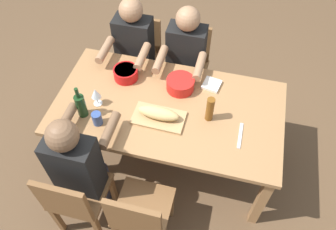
{
  "coord_description": "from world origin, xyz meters",
  "views": [
    {
      "loc": [
        0.42,
        -1.64,
        2.78
      ],
      "look_at": [
        0.0,
        0.0,
        0.63
      ],
      "focal_mm": 35.75,
      "sensor_mm": 36.0,
      "label": 1
    }
  ],
  "objects_px": {
    "diner_far_center": "(185,58)",
    "chair_far_left": "(140,54)",
    "wine_glass": "(96,94)",
    "serving_bowl_fruit": "(126,73)",
    "cutting_board": "(159,118)",
    "wine_bottle": "(81,105)",
    "napkin_stack": "(212,84)",
    "dining_table": "(168,113)",
    "chair_near_left": "(75,199)",
    "chair_near_center": "(140,215)",
    "diner_near_left": "(79,163)",
    "bread_loaf": "(159,113)",
    "serving_bowl_salad": "(180,84)",
    "chair_far_center": "(188,62)",
    "diner_far_left": "(133,49)",
    "cup_near_left": "(97,119)",
    "beer_bottle": "(210,109)"
  },
  "relations": [
    {
      "from": "diner_far_left",
      "to": "serving_bowl_salad",
      "type": "relative_size",
      "value": 5.25
    },
    {
      "from": "chair_near_center",
      "to": "cup_near_left",
      "type": "distance_m",
      "value": 0.77
    },
    {
      "from": "chair_far_center",
      "to": "cutting_board",
      "type": "bearing_deg",
      "value": -92.37
    },
    {
      "from": "diner_far_center",
      "to": "napkin_stack",
      "type": "xyz_separation_m",
      "value": [
        0.3,
        -0.32,
        0.05
      ]
    },
    {
      "from": "chair_near_center",
      "to": "chair_far_left",
      "type": "relative_size",
      "value": 1.0
    },
    {
      "from": "chair_far_left",
      "to": "napkin_stack",
      "type": "bearing_deg",
      "value": -32.36
    },
    {
      "from": "chair_far_left",
      "to": "wine_glass",
      "type": "height_order",
      "value": "wine_glass"
    },
    {
      "from": "chair_far_left",
      "to": "wine_glass",
      "type": "distance_m",
      "value": 0.99
    },
    {
      "from": "chair_near_left",
      "to": "wine_bottle",
      "type": "distance_m",
      "value": 0.69
    },
    {
      "from": "wine_glass",
      "to": "diner_far_center",
      "type": "bearing_deg",
      "value": 53.39
    },
    {
      "from": "diner_far_center",
      "to": "serving_bowl_fruit",
      "type": "xyz_separation_m",
      "value": [
        -0.42,
        -0.41,
        0.1
      ]
    },
    {
      "from": "chair_far_left",
      "to": "serving_bowl_salad",
      "type": "height_order",
      "value": "chair_far_left"
    },
    {
      "from": "bread_loaf",
      "to": "diner_far_center",
      "type": "bearing_deg",
      "value": 87.06
    },
    {
      "from": "wine_bottle",
      "to": "bread_loaf",
      "type": "bearing_deg",
      "value": 10.1
    },
    {
      "from": "chair_far_left",
      "to": "napkin_stack",
      "type": "xyz_separation_m",
      "value": [
        0.79,
        -0.5,
        0.27
      ]
    },
    {
      "from": "chair_near_center",
      "to": "serving_bowl_fruit",
      "type": "distance_m",
      "value": 1.16
    },
    {
      "from": "chair_far_left",
      "to": "serving_bowl_salad",
      "type": "distance_m",
      "value": 0.87
    },
    {
      "from": "napkin_stack",
      "to": "wine_bottle",
      "type": "bearing_deg",
      "value": -149.07
    },
    {
      "from": "dining_table",
      "to": "chair_far_left",
      "type": "xyz_separation_m",
      "value": [
        -0.5,
        0.81,
        -0.18
      ]
    },
    {
      "from": "wine_glass",
      "to": "chair_far_left",
      "type": "bearing_deg",
      "value": 86.89
    },
    {
      "from": "dining_table",
      "to": "wine_bottle",
      "type": "xyz_separation_m",
      "value": [
        -0.62,
        -0.24,
        0.19
      ]
    },
    {
      "from": "chair_near_left",
      "to": "serving_bowl_salad",
      "type": "relative_size",
      "value": 3.72
    },
    {
      "from": "beer_bottle",
      "to": "wine_glass",
      "type": "height_order",
      "value": "beer_bottle"
    },
    {
      "from": "dining_table",
      "to": "cutting_board",
      "type": "relative_size",
      "value": 4.53
    },
    {
      "from": "serving_bowl_salad",
      "to": "napkin_stack",
      "type": "bearing_deg",
      "value": 21.38
    },
    {
      "from": "chair_far_center",
      "to": "cup_near_left",
      "type": "bearing_deg",
      "value": -113.3
    },
    {
      "from": "dining_table",
      "to": "chair_near_left",
      "type": "relative_size",
      "value": 2.13
    },
    {
      "from": "serving_bowl_fruit",
      "to": "beer_bottle",
      "type": "distance_m",
      "value": 0.8
    },
    {
      "from": "dining_table",
      "to": "beer_bottle",
      "type": "distance_m",
      "value": 0.38
    },
    {
      "from": "diner_far_left",
      "to": "bread_loaf",
      "type": "bearing_deg",
      "value": -59.01
    },
    {
      "from": "wine_bottle",
      "to": "beer_bottle",
      "type": "relative_size",
      "value": 1.32
    },
    {
      "from": "dining_table",
      "to": "diner_far_left",
      "type": "bearing_deg",
      "value": 128.38
    },
    {
      "from": "chair_near_center",
      "to": "chair_far_left",
      "type": "xyz_separation_m",
      "value": [
        -0.5,
        1.62,
        0.0
      ]
    },
    {
      "from": "chair_far_center",
      "to": "wine_glass",
      "type": "xyz_separation_m",
      "value": [
        -0.55,
        -0.92,
        0.37
      ]
    },
    {
      "from": "diner_far_left",
      "to": "serving_bowl_fruit",
      "type": "relative_size",
      "value": 5.84
    },
    {
      "from": "chair_near_left",
      "to": "beer_bottle",
      "type": "xyz_separation_m",
      "value": [
        0.83,
        0.77,
        0.37
      ]
    },
    {
      "from": "chair_far_center",
      "to": "diner_far_left",
      "type": "distance_m",
      "value": 0.57
    },
    {
      "from": "dining_table",
      "to": "wine_glass",
      "type": "bearing_deg",
      "value": -168.77
    },
    {
      "from": "diner_near_left",
      "to": "serving_bowl_fruit",
      "type": "relative_size",
      "value": 5.84
    },
    {
      "from": "diner_near_left",
      "to": "diner_far_center",
      "type": "bearing_deg",
      "value": 68.4
    },
    {
      "from": "diner_far_center",
      "to": "serving_bowl_fruit",
      "type": "height_order",
      "value": "diner_far_center"
    },
    {
      "from": "diner_far_center",
      "to": "chair_far_left",
      "type": "height_order",
      "value": "diner_far_center"
    },
    {
      "from": "diner_near_left",
      "to": "beer_bottle",
      "type": "distance_m",
      "value": 1.03
    },
    {
      "from": "diner_near_left",
      "to": "bread_loaf",
      "type": "relative_size",
      "value": 3.75
    },
    {
      "from": "cutting_board",
      "to": "wine_bottle",
      "type": "bearing_deg",
      "value": -169.9
    },
    {
      "from": "serving_bowl_salad",
      "to": "wine_bottle",
      "type": "bearing_deg",
      "value": -145.94
    },
    {
      "from": "diner_near_left",
      "to": "diner_far_left",
      "type": "height_order",
      "value": "same"
    },
    {
      "from": "chair_near_center",
      "to": "diner_far_center",
      "type": "height_order",
      "value": "diner_far_center"
    },
    {
      "from": "chair_near_left",
      "to": "serving_bowl_fruit",
      "type": "height_order",
      "value": "chair_near_left"
    },
    {
      "from": "napkin_stack",
      "to": "bread_loaf",
      "type": "bearing_deg",
      "value": -127.07
    }
  ]
}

